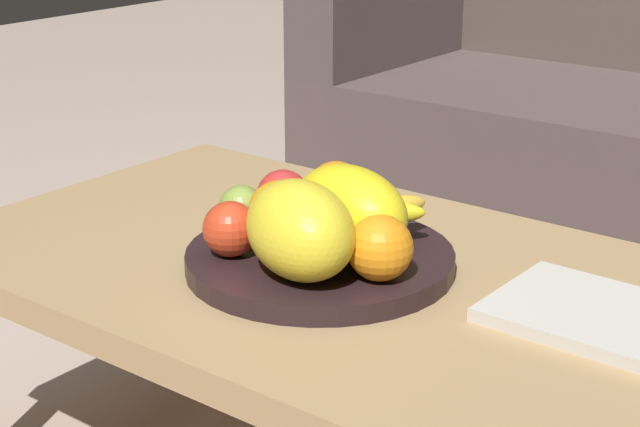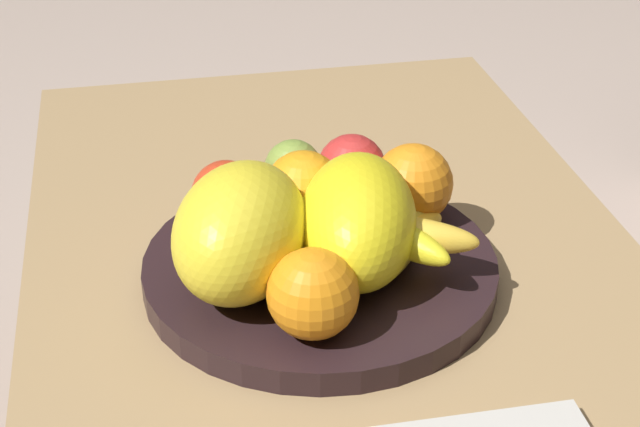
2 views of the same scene
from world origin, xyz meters
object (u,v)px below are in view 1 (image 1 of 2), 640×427
object	(u,v)px
melon_smaller_beside	(350,208)
apple_right	(242,208)
fruit_bowl	(320,260)
orange_front	(380,248)
apple_front	(231,229)
apple_left	(283,196)
orange_right	(336,191)
orange_left	(279,211)
banana_bunch	(367,218)
coffee_table	(336,296)
magazine	(605,317)
melon_large_front	(300,230)

from	to	relation	value
melon_smaller_beside	apple_right	distance (m)	0.16
fruit_bowl	apple_right	size ratio (longest dim) A/B	5.57
orange_front	apple_right	size ratio (longest dim) A/B	1.29
apple_front	apple_left	size ratio (longest dim) A/B	0.96
orange_right	apple_right	xyz separation A→B (m)	(-0.07, -0.11, -0.01)
fruit_bowl	orange_right	xyz separation A→B (m)	(-0.05, 0.11, 0.05)
melon_smaller_beside	orange_left	bearing A→B (deg)	-158.58
apple_front	banana_bunch	bearing A→B (deg)	54.43
melon_smaller_beside	banana_bunch	bearing A→B (deg)	87.95
apple_front	melon_smaller_beside	bearing A→B (deg)	46.93
fruit_bowl	banana_bunch	xyz separation A→B (m)	(0.03, 0.07, 0.04)
melon_smaller_beside	apple_front	xyz separation A→B (m)	(-0.10, -0.11, -0.02)
coffee_table	apple_front	bearing A→B (deg)	-129.39
melon_smaller_beside	orange_front	distance (m)	0.11
orange_right	apple_front	distance (m)	0.19
melon_smaller_beside	apple_left	size ratio (longest dim) A/B	2.45
fruit_bowl	apple_left	distance (m)	0.13
orange_right	magazine	world-z (taller)	orange_right
melon_smaller_beside	orange_front	size ratio (longest dim) A/B	2.25
fruit_bowl	melon_smaller_beside	world-z (taller)	melon_smaller_beside
orange_front	apple_right	distance (m)	0.24
orange_right	apple_left	size ratio (longest dim) A/B	1.12
apple_front	orange_front	bearing A→B (deg)	15.21
apple_right	magazine	xyz separation A→B (m)	(0.48, 0.07, -0.05)
apple_left	magazine	xyz separation A→B (m)	(0.46, 0.02, -0.05)
melon_large_front	banana_bunch	distance (m)	0.15
melon_large_front	orange_front	size ratio (longest dim) A/B	2.08
orange_front	orange_right	bearing A→B (deg)	140.85
magazine	orange_front	bearing A→B (deg)	-157.22
melon_smaller_beside	banana_bunch	size ratio (longest dim) A/B	1.10
orange_front	apple_left	world-z (taller)	orange_front
apple_left	melon_smaller_beside	bearing A→B (deg)	-10.58
apple_left	orange_front	bearing A→B (deg)	-21.03
melon_large_front	melon_smaller_beside	distance (m)	0.11
orange_left	apple_left	xyz separation A→B (m)	(-0.04, 0.06, -0.00)
melon_smaller_beside	banana_bunch	world-z (taller)	melon_smaller_beside
orange_right	apple_front	world-z (taller)	orange_right
fruit_bowl	orange_right	bearing A→B (deg)	117.23
apple_right	magazine	bearing A→B (deg)	8.65
apple_left	orange_left	bearing A→B (deg)	-54.19
orange_front	apple_left	distance (m)	0.23
orange_left	apple_front	distance (m)	0.08
coffee_table	apple_front	xyz separation A→B (m)	(-0.09, -0.10, 0.10)
orange_left	banana_bunch	xyz separation A→B (m)	(0.09, 0.07, -0.01)
orange_front	apple_front	bearing A→B (deg)	-164.79
coffee_table	fruit_bowl	distance (m)	0.06
melon_large_front	apple_right	size ratio (longest dim) A/B	2.69
melon_large_front	orange_left	distance (m)	0.12
apple_left	banana_bunch	size ratio (longest dim) A/B	0.45
orange_left	banana_bunch	world-z (taller)	orange_left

